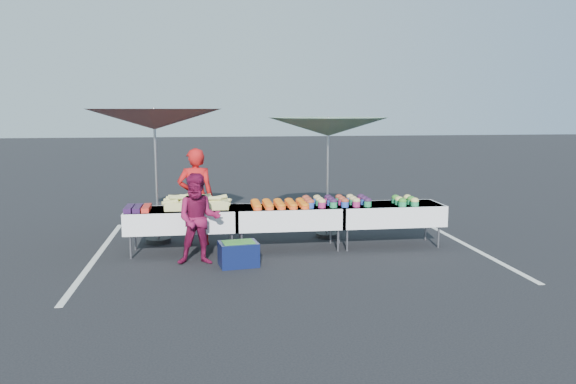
{
  "coord_description": "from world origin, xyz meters",
  "views": [
    {
      "loc": [
        -1.34,
        -9.41,
        2.41
      ],
      "look_at": [
        0.0,
        0.0,
        1.0
      ],
      "focal_mm": 35.0,
      "sensor_mm": 36.0,
      "label": 1
    }
  ],
  "objects": [
    {
      "name": "vendor",
      "position": [
        -1.58,
        0.55,
        0.87
      ],
      "size": [
        0.66,
        0.45,
        1.73
      ],
      "primitive_type": "imported",
      "rotation": [
        0.0,
        0.0,
        3.2
      ],
      "color": "#B71415",
      "rests_on": "ground"
    },
    {
      "name": "table_left",
      "position": [
        -1.8,
        0.0,
        0.58
      ],
      "size": [
        1.86,
        0.81,
        0.75
      ],
      "color": "white",
      "rests_on": "ground"
    },
    {
      "name": "berry_punnets",
      "position": [
        -2.51,
        -0.06,
        0.79
      ],
      "size": [
        0.4,
        0.54,
        0.08
      ],
      "color": "black",
      "rests_on": "table_left"
    },
    {
      "name": "carrot_bowls",
      "position": [
        -0.15,
        -0.01,
        0.8
      ],
      "size": [
        0.95,
        0.69,
        0.11
      ],
      "color": "#F9511B",
      "rests_on": "table_center"
    },
    {
      "name": "plastic_bags",
      "position": [
        -1.5,
        -0.3,
        0.78
      ],
      "size": [
        0.3,
        0.25,
        0.05
      ],
      "primitive_type": "cube",
      "color": "white",
      "rests_on": "table_left"
    },
    {
      "name": "corn_pile",
      "position": [
        -1.55,
        0.04,
        0.84
      ],
      "size": [
        1.16,
        0.57,
        0.26
      ],
      "color": "tan",
      "rests_on": "table_left"
    },
    {
      "name": "customer",
      "position": [
        -1.51,
        -0.75,
        0.72
      ],
      "size": [
        0.71,
        0.56,
        1.43
      ],
      "primitive_type": "imported",
      "rotation": [
        0.0,
        0.0,
        -0.02
      ],
      "color": "maroon",
      "rests_on": "ground"
    },
    {
      "name": "umbrella_right",
      "position": [
        0.86,
        0.8,
        2.07
      ],
      "size": [
        2.58,
        2.58,
        2.28
      ],
      "rotation": [
        0.0,
        0.0,
        -0.17
      ],
      "color": "black",
      "rests_on": "ground"
    },
    {
      "name": "ground",
      "position": [
        0.0,
        0.0,
        0.0
      ],
      "size": [
        80.0,
        80.0,
        0.0
      ],
      "primitive_type": "plane",
      "color": "black"
    },
    {
      "name": "stripe_left",
      "position": [
        -3.2,
        0.0,
        0.0
      ],
      "size": [
        0.1,
        5.0,
        0.0
      ],
      "primitive_type": "cube",
      "color": "silver",
      "rests_on": "ground"
    },
    {
      "name": "umbrella_left",
      "position": [
        -2.27,
        0.8,
        2.21
      ],
      "size": [
        2.43,
        2.43,
        2.44
      ],
      "rotation": [
        0.0,
        0.0,
        0.02
      ],
      "color": "black",
      "rests_on": "ground"
    },
    {
      "name": "storage_bin",
      "position": [
        -0.91,
        -0.95,
        0.2
      ],
      "size": [
        0.64,
        0.51,
        0.38
      ],
      "rotation": [
        0.0,
        0.0,
        0.14
      ],
      "color": "#0B133A",
      "rests_on": "ground"
    },
    {
      "name": "bean_baskets",
      "position": [
        2.06,
        -0.1,
        0.82
      ],
      "size": [
        0.36,
        0.5,
        0.15
      ],
      "color": "#228950",
      "rests_on": "table_right"
    },
    {
      "name": "table_center",
      "position": [
        0.0,
        0.0,
        0.58
      ],
      "size": [
        1.86,
        0.81,
        0.75
      ],
      "color": "white",
      "rests_on": "ground"
    },
    {
      "name": "stripe_right",
      "position": [
        3.2,
        0.0,
        0.0
      ],
      "size": [
        0.1,
        5.0,
        0.0
      ],
      "primitive_type": "cube",
      "color": "silver",
      "rests_on": "ground"
    },
    {
      "name": "table_right",
      "position": [
        1.8,
        0.0,
        0.58
      ],
      "size": [
        1.86,
        0.81,
        0.75
      ],
      "color": "white",
      "rests_on": "ground"
    },
    {
      "name": "potato_cups",
      "position": [
        0.85,
        0.0,
        0.83
      ],
      "size": [
        1.14,
        0.58,
        0.16
      ],
      "color": "#254AB0",
      "rests_on": "table_right"
    }
  ]
}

